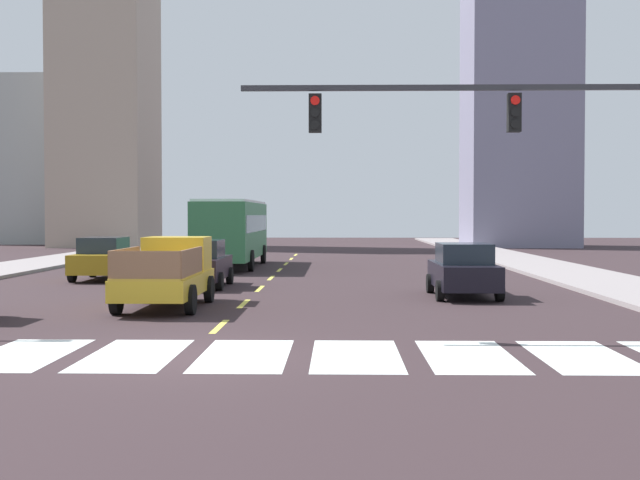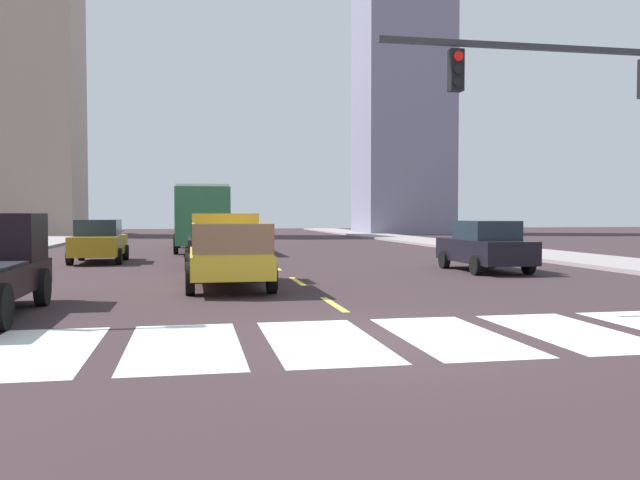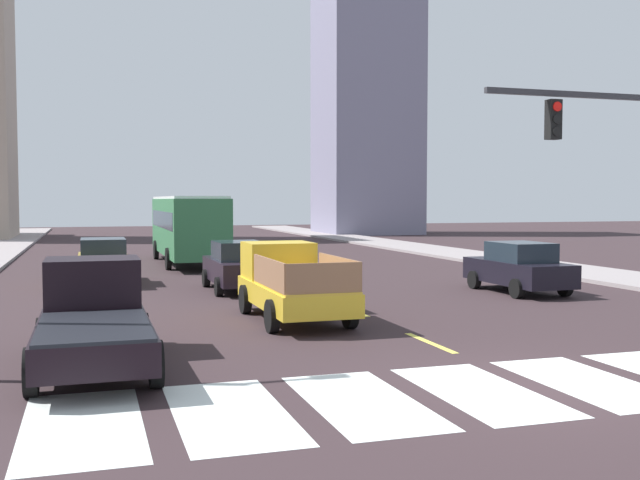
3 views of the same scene
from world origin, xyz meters
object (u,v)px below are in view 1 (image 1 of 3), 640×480
(sedan_near_left, at_px, (200,264))
(traffic_signal_gantry, at_px, (572,139))
(city_bus, at_px, (232,228))
(sedan_near_right, at_px, (463,270))
(pickup_stakebed, at_px, (169,274))
(sedan_far, at_px, (105,258))

(sedan_near_left, distance_m, traffic_signal_gantry, 15.82)
(sedan_near_left, xyz_separation_m, traffic_signal_gantry, (10.11, -11.68, 3.41))
(city_bus, distance_m, sedan_near_right, 17.51)
(traffic_signal_gantry, bearing_deg, pickup_stakebed, 151.63)
(pickup_stakebed, xyz_separation_m, city_bus, (-0.43, 17.72, 1.02))
(sedan_near_right, xyz_separation_m, traffic_signal_gantry, (1.11, -8.28, 3.41))
(sedan_near_right, relative_size, sedan_far, 1.00)
(city_bus, bearing_deg, pickup_stakebed, -86.53)
(sedan_far, bearing_deg, traffic_signal_gantry, -46.10)
(traffic_signal_gantry, bearing_deg, sedan_near_left, 130.87)
(sedan_far, bearing_deg, pickup_stakebed, -64.75)
(sedan_near_right, distance_m, sedan_far, 15.06)
(sedan_near_left, relative_size, sedan_far, 1.00)
(pickup_stakebed, relative_size, traffic_signal_gantry, 0.48)
(sedan_near_left, distance_m, sedan_near_right, 9.62)
(sedan_near_left, relative_size, sedan_near_right, 1.00)
(pickup_stakebed, relative_size, city_bus, 0.48)
(sedan_near_left, bearing_deg, traffic_signal_gantry, -47.47)
(pickup_stakebed, bearing_deg, sedan_near_right, 15.99)
(sedan_near_right, relative_size, traffic_signal_gantry, 0.40)
(pickup_stakebed, bearing_deg, traffic_signal_gantry, -30.61)
(city_bus, bearing_deg, sedan_near_left, -86.56)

